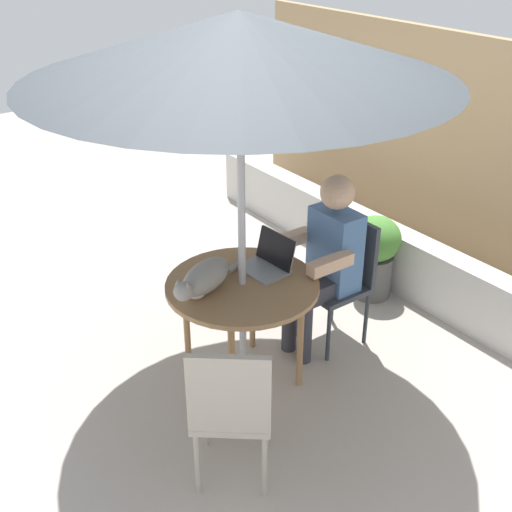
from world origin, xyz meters
TOP-DOWN VIEW (x-y plane):
  - ground_plane at (0.00, 0.00)m, footprint 14.00×14.00m
  - fence_back at (0.00, 2.41)m, footprint 5.61×0.08m
  - planter_wall_low at (0.00, 1.65)m, footprint 5.05×0.20m
  - patio_table at (0.00, 0.00)m, footprint 0.92×0.92m
  - patio_umbrella at (0.00, 0.00)m, footprint 2.24×2.24m
  - chair_occupied at (0.00, 0.82)m, footprint 0.40×0.40m
  - chair_empty at (0.66, -0.53)m, footprint 0.56×0.56m
  - person_seated at (-0.00, 0.66)m, footprint 0.48×0.48m
  - laptop at (-0.05, 0.24)m, footprint 0.32×0.27m
  - cat at (-0.05, -0.23)m, footprint 0.34×0.62m
  - potted_plant_by_chair at (-0.26, 1.40)m, footprint 0.38×0.38m

SIDE VIEW (x-z plane):
  - ground_plane at x=0.00m, z-range 0.00..0.00m
  - planter_wall_low at x=0.00m, z-range 0.00..0.48m
  - potted_plant_by_chair at x=-0.26m, z-range 0.04..0.69m
  - chair_occupied at x=0.00m, z-range 0.08..0.96m
  - chair_empty at x=0.66m, z-range 0.08..0.96m
  - patio_table at x=0.00m, z-range 0.29..1.00m
  - person_seated at x=0.00m, z-range 0.08..1.30m
  - laptop at x=-0.05m, z-range 0.67..0.88m
  - cat at x=-0.05m, z-range 0.71..0.88m
  - fence_back at x=0.00m, z-range 0.00..1.84m
  - patio_umbrella at x=0.00m, z-range 0.95..3.19m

